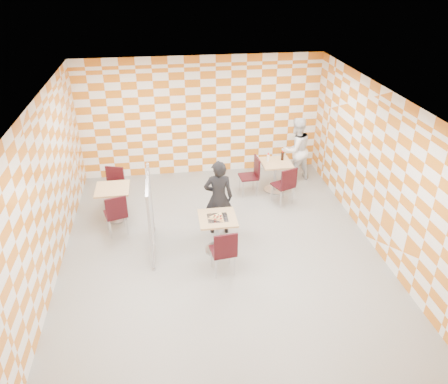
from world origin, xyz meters
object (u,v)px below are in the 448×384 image
at_px(empty_table, 114,198).
at_px(soda_bottle, 282,156).
at_px(man_dark, 219,198).
at_px(second_table, 276,171).
at_px(sport_bottle, 268,157).
at_px(main_table, 218,228).
at_px(chair_second_front, 286,183).
at_px(chair_empty_near, 116,212).
at_px(partition, 151,215).
at_px(chair_main_front, 224,250).
at_px(chair_empty_far, 114,184).
at_px(man_white, 296,150).
at_px(chair_second_side, 252,173).

relative_size(empty_table, soda_bottle, 3.26).
bearing_deg(man_dark, second_table, -131.72).
bearing_deg(sport_bottle, main_table, -122.89).
bearing_deg(man_dark, chair_second_front, -148.15).
height_order(second_table, man_dark, man_dark).
distance_m(chair_empty_near, partition, 0.96).
relative_size(man_dark, sport_bottle, 8.01).
bearing_deg(soda_bottle, chair_empty_near, -158.09).
relative_size(second_table, chair_main_front, 0.81).
xyz_separation_m(chair_main_front, chair_empty_far, (-2.09, 2.78, 0.00)).
relative_size(partition, soda_bottle, 6.74).
bearing_deg(sport_bottle, chair_empty_far, -175.26).
bearing_deg(man_dark, chair_main_front, 89.69).
bearing_deg(second_table, man_white, 39.10).
xyz_separation_m(chair_empty_near, chair_empty_far, (-0.13, 1.23, 0.00)).
height_order(chair_empty_near, chair_empty_far, same).
relative_size(second_table, chair_second_front, 0.81).
height_order(chair_main_front, partition, partition).
relative_size(main_table, soda_bottle, 3.26).
bearing_deg(sport_bottle, man_dark, -129.75).
relative_size(empty_table, partition, 0.48).
xyz_separation_m(empty_table, partition, (0.80, -1.25, 0.28)).
distance_m(second_table, empty_table, 3.81).
distance_m(man_dark, man_white, 3.04).
relative_size(chair_empty_far, man_dark, 0.58).
relative_size(main_table, chair_second_front, 0.81).
height_order(chair_second_front, soda_bottle, soda_bottle).
distance_m(chair_second_side, man_white, 1.36).
relative_size(partition, man_white, 0.95).
bearing_deg(chair_empty_near, empty_table, 98.95).
distance_m(partition, man_white, 4.36).
relative_size(man_dark, soda_bottle, 6.97).
bearing_deg(chair_empty_near, chair_second_front, 11.22).
bearing_deg(second_table, empty_table, -168.31).
xyz_separation_m(chair_main_front, partition, (-1.26, 0.95, 0.25)).
relative_size(partition, man_dark, 0.97).
distance_m(chair_second_front, soda_bottle, 0.86).
height_order(chair_second_side, man_white, man_white).
relative_size(second_table, chair_empty_near, 0.81).
xyz_separation_m(chair_empty_far, partition, (0.84, -1.83, 0.25)).
bearing_deg(man_white, man_dark, 23.84).
bearing_deg(soda_bottle, partition, -145.50).
bearing_deg(second_table, man_dark, -134.90).
bearing_deg(main_table, chair_main_front, -88.41).
distance_m(empty_table, chair_second_front, 3.79).
bearing_deg(chair_second_side, man_white, 25.57).
distance_m(second_table, soda_bottle, 0.40).
distance_m(chair_second_front, chair_empty_near, 3.76).
distance_m(second_table, chair_second_front, 0.70).
bearing_deg(soda_bottle, empty_table, -167.35).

